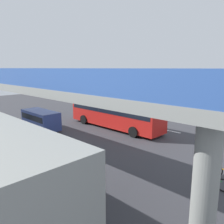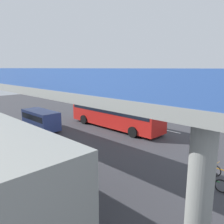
{
  "view_description": "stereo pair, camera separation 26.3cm",
  "coord_description": "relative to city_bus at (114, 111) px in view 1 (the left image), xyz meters",
  "views": [
    {
      "loc": [
        -15.01,
        17.36,
        6.41
      ],
      "look_at": [
        1.9,
        -0.03,
        1.6
      ],
      "focal_mm": 35.7,
      "sensor_mm": 36.0,
      "label": 1
    },
    {
      "loc": [
        -15.2,
        17.17,
        6.41
      ],
      "look_at": [
        1.9,
        -0.03,
        1.6
      ],
      "focal_mm": 35.7,
      "sensor_mm": 36.0,
      "label": 2
    }
  ],
  "objects": [
    {
      "name": "lane_dash_leftmost",
      "position": [
        -5.23,
        -3.11,
        -1.88
      ],
      "size": [
        2.0,
        0.2,
        0.01
      ],
      "primitive_type": "cube",
      "color": "silver",
      "rests_on": "ground"
    },
    {
      "name": "city_bus",
      "position": [
        0.0,
        0.0,
        0.0
      ],
      "size": [
        11.54,
        2.85,
        3.15
      ],
      "color": "red",
      "rests_on": "ground"
    },
    {
      "name": "lane_dash_centre",
      "position": [
        2.77,
        -3.11,
        -1.88
      ],
      "size": [
        2.0,
        0.2,
        0.01
      ],
      "primitive_type": "cube",
      "color": "silver",
      "rests_on": "ground"
    },
    {
      "name": "parked_van",
      "position": [
        4.85,
        6.05,
        -0.7
      ],
      "size": [
        4.8,
        2.17,
        2.05
      ],
      "color": "#33478C",
      "rests_on": "ground"
    },
    {
      "name": "ground",
      "position": [
        -1.23,
        -0.3,
        -1.88
      ],
      "size": [
        80.0,
        80.0,
        0.0
      ],
      "primitive_type": "plane",
      "color": "#38383D"
    },
    {
      "name": "lane_dash_left",
      "position": [
        -1.23,
        -3.11,
        -1.88
      ],
      "size": [
        2.0,
        0.2,
        0.01
      ],
      "primitive_type": "cube",
      "color": "silver",
      "rests_on": "ground"
    },
    {
      "name": "bicycle_green",
      "position": [
        -12.46,
        5.31,
        -1.51
      ],
      "size": [
        1.77,
        0.44,
        0.96
      ],
      "color": "black",
      "rests_on": "ground"
    },
    {
      "name": "pedestrian_overpass",
      "position": [
        -1.23,
        9.71,
        2.8
      ],
      "size": [
        26.8,
        2.6,
        6.39
      ],
      "color": "gray",
      "rests_on": "ground"
    },
    {
      "name": "pedestrian",
      "position": [
        -0.3,
        -4.8,
        -1.0
      ],
      "size": [
        0.38,
        0.38,
        1.79
      ],
      "color": "#2D2D38",
      "rests_on": "ground"
    },
    {
      "name": "traffic_sign",
      "position": [
        4.36,
        -5.21,
        0.01
      ],
      "size": [
        0.08,
        0.6,
        2.8
      ],
      "color": "slate",
      "rests_on": "ground"
    }
  ]
}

